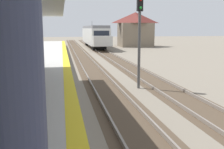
% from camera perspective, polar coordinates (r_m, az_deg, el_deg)
% --- Properties ---
extents(station_platform, '(5.00, 80.00, 0.91)m').
position_cam_1_polar(station_platform, '(15.04, -17.93, -2.20)').
color(station_platform, '#B7B5AD').
rests_on(station_platform, ground).
extents(track_pair_nearest_platform, '(2.34, 120.00, 0.16)m').
position_cam_1_polar(track_pair_nearest_platform, '(19.07, -3.12, -0.48)').
color(track_pair_nearest_platform, '#4C3D2D').
rests_on(track_pair_nearest_platform, ground).
extents(track_pair_middle, '(2.34, 120.00, 0.16)m').
position_cam_1_polar(track_pair_middle, '(19.79, 6.69, -0.15)').
color(track_pair_middle, '#4C3D2D').
rests_on(track_pair_middle, ground).
extents(approaching_train, '(2.93, 19.60, 4.76)m').
position_cam_1_polar(approaching_train, '(48.55, -3.74, 8.34)').
color(approaching_train, silver).
rests_on(approaching_train, ground).
extents(rail_signal_post, '(0.32, 0.34, 5.20)m').
position_cam_1_polar(rail_signal_post, '(15.34, 5.89, 8.79)').
color(rail_signal_post, '#4C4C4C').
rests_on(rail_signal_post, ground).
extents(distant_trackside_house, '(6.60, 5.28, 6.40)m').
position_cam_1_polar(distant_trackside_house, '(51.39, 5.02, 9.71)').
color(distant_trackside_house, '#7F705B').
rests_on(distant_trackside_house, ground).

